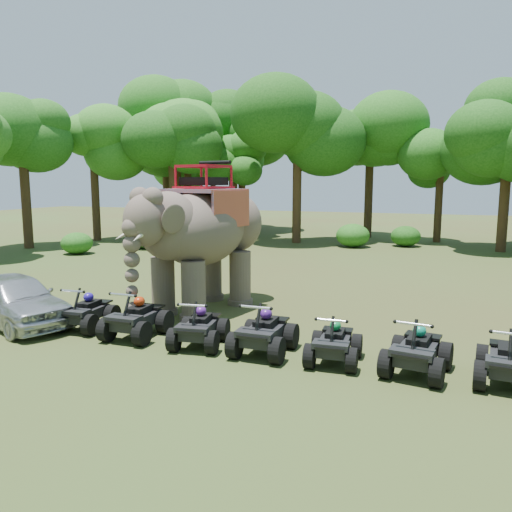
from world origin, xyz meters
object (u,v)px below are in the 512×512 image
object	(u,v)px
atv_3	(264,327)
atv_1	(136,313)
atv_0	(86,307)
atv_2	(199,322)
atv_6	(509,355)
elephant	(202,237)
atv_5	(417,345)
parked_car	(15,299)
atv_4	(334,338)

from	to	relation	value
atv_3	atv_1	bearing A→B (deg)	-179.94
atv_0	atv_3	distance (m)	5.43
atv_2	atv_6	distance (m)	7.08
elephant	atv_3	world-z (taller)	elephant
elephant	atv_1	bearing A→B (deg)	-82.48
elephant	atv_2	world-z (taller)	elephant
elephant	atv_5	distance (m)	7.84
parked_car	atv_1	xyz separation A→B (m)	(3.99, 0.22, -0.09)
elephant	parked_car	bearing A→B (deg)	-127.41
parked_car	atv_0	distance (m)	2.24
atv_0	atv_6	size ratio (longest dim) A/B	0.98
atv_0	atv_3	world-z (taller)	atv_3
parked_car	atv_1	bearing A→B (deg)	-66.55
atv_0	atv_2	world-z (taller)	atv_0
parked_car	atv_2	xyz separation A→B (m)	(5.91, 0.17, -0.14)
parked_car	atv_5	bearing A→B (deg)	-68.81
atv_1	atv_5	bearing A→B (deg)	-1.29
atv_0	atv_1	world-z (taller)	atv_1
elephant	atv_1	distance (m)	3.76
atv_1	atv_2	distance (m)	1.92
atv_0	atv_3	xyz separation A→B (m)	(5.43, -0.15, 0.04)
atv_5	atv_6	bearing A→B (deg)	9.47
atv_1	atv_3	world-z (taller)	same
atv_6	atv_4	bearing A→B (deg)	-174.53
atv_5	parked_car	bearing A→B (deg)	-170.63
atv_1	atv_4	world-z (taller)	atv_1
atv_1	atv_6	bearing A→B (deg)	-1.02
parked_car	atv_6	distance (m)	12.99
elephant	atv_6	size ratio (longest dim) A/B	3.30
atv_1	atv_5	world-z (taller)	atv_1
atv_5	atv_1	bearing A→B (deg)	-171.89
atv_4	elephant	bearing A→B (deg)	143.07
atv_1	atv_5	xyz separation A→B (m)	(7.20, -0.04, -0.02)
atv_3	atv_4	bearing A→B (deg)	-1.02
parked_car	atv_6	xyz separation A→B (m)	(12.99, 0.22, -0.11)
parked_car	atv_6	world-z (taller)	parked_car
atv_4	atv_5	size ratio (longest dim) A/B	0.91
elephant	atv_6	world-z (taller)	elephant
atv_3	atv_4	xyz separation A→B (m)	(1.73, -0.03, -0.07)
atv_0	atv_3	bearing A→B (deg)	-5.65
atv_0	atv_2	bearing A→B (deg)	-7.34
parked_car	atv_4	size ratio (longest dim) A/B	2.78
atv_2	atv_6	size ratio (longest dim) A/B	0.96
atv_3	atv_0	bearing A→B (deg)	178.31
elephant	atv_5	bearing A→B (deg)	-12.85
atv_0	atv_5	world-z (taller)	atv_5
atv_0	atv_6	xyz separation A→B (m)	(10.79, -0.17, 0.02)
atv_3	atv_6	distance (m)	5.36
elephant	atv_2	bearing A→B (deg)	-51.64
atv_1	atv_4	distance (m)	5.37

